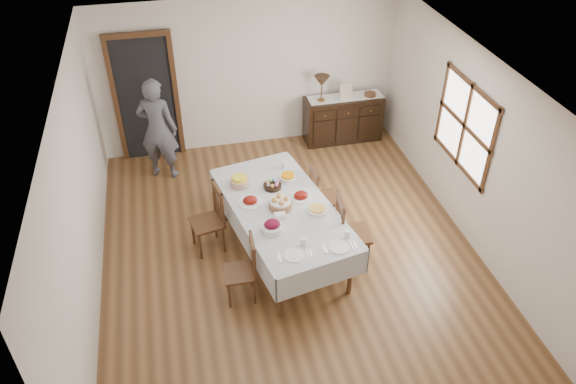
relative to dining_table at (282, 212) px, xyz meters
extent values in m
plane|color=brown|center=(0.10, 0.01, -0.72)|extent=(6.00, 6.00, 0.00)
cube|color=white|center=(0.10, 0.01, 1.88)|extent=(5.00, 6.00, 0.02)
cube|color=silver|center=(0.10, 3.01, 0.58)|extent=(5.00, 0.02, 2.60)
cube|color=silver|center=(0.10, -2.99, 0.58)|extent=(5.00, 0.02, 2.60)
cube|color=silver|center=(-2.40, 0.01, 0.58)|extent=(0.02, 6.00, 2.60)
cube|color=silver|center=(2.60, 0.01, 0.58)|extent=(0.02, 6.00, 2.60)
cube|color=white|center=(2.59, 0.31, 0.78)|extent=(0.02, 1.30, 1.10)
cube|color=#4C2D19|center=(2.58, 0.31, 0.78)|extent=(0.03, 1.46, 1.26)
cube|color=black|center=(-1.60, 2.97, 0.33)|extent=(0.90, 0.06, 2.10)
cube|color=#4C2D19|center=(-1.60, 2.95, 0.33)|extent=(1.04, 0.08, 2.18)
cube|color=#BBBCC0|center=(0.00, 0.00, 0.07)|extent=(1.59, 2.50, 0.04)
cylinder|color=#4C2D19|center=(-0.27, -1.08, -0.34)|extent=(0.06, 0.06, 0.75)
cylinder|color=#4C2D19|center=(0.66, -0.89, -0.34)|extent=(0.06, 0.06, 0.75)
cylinder|color=#4C2D19|center=(-0.66, 0.89, -0.34)|extent=(0.06, 0.06, 0.75)
cylinder|color=#4C2D19|center=(0.27, 1.08, -0.34)|extent=(0.06, 0.06, 0.75)
cube|color=#BBBCC0|center=(-0.58, -0.11, -0.08)|extent=(0.48, 2.32, 0.36)
cube|color=#BBBCC0|center=(0.58, 0.11, -0.08)|extent=(0.48, 2.32, 0.36)
cube|color=#BBBCC0|center=(0.23, -1.15, -0.08)|extent=(1.18, 0.25, 0.36)
cube|color=#BBBCC0|center=(-0.23, 1.15, -0.08)|extent=(1.18, 0.25, 0.36)
cube|color=#4C2D19|center=(-0.68, -0.65, -0.31)|extent=(0.39, 0.39, 0.04)
cylinder|color=#4C2D19|center=(-0.82, -0.50, -0.53)|extent=(0.03, 0.03, 0.38)
cylinder|color=#4C2D19|center=(-0.83, -0.80, -0.53)|extent=(0.03, 0.03, 0.38)
cylinder|color=#4C2D19|center=(-0.52, -0.51, -0.53)|extent=(0.03, 0.03, 0.38)
cylinder|color=#4C2D19|center=(-0.53, -0.81, -0.53)|extent=(0.03, 0.03, 0.38)
cylinder|color=#4C2D19|center=(-0.50, -0.50, -0.06)|extent=(0.04, 0.04, 0.50)
cylinder|color=#4C2D19|center=(-0.51, -0.82, -0.06)|extent=(0.04, 0.04, 0.50)
cube|color=#4C2D19|center=(-0.51, -0.66, 0.15)|extent=(0.05, 0.36, 0.07)
cylinder|color=#4C2D19|center=(-0.50, -0.58, -0.08)|extent=(0.02, 0.02, 0.41)
cylinder|color=#4C2D19|center=(-0.51, -0.66, -0.08)|extent=(0.02, 0.02, 0.41)
cylinder|color=#4C2D19|center=(-0.51, -0.74, -0.08)|extent=(0.02, 0.02, 0.41)
cube|color=#4C2D19|center=(-0.96, 0.34, -0.28)|extent=(0.48, 0.48, 0.04)
cylinder|color=#4C2D19|center=(-1.16, 0.47, -0.51)|extent=(0.04, 0.04, 0.42)
cylinder|color=#4C2D19|center=(-1.09, 0.15, -0.51)|extent=(0.04, 0.04, 0.42)
cylinder|color=#4C2D19|center=(-0.83, 0.54, -0.51)|extent=(0.04, 0.04, 0.42)
cylinder|color=#4C2D19|center=(-0.77, 0.22, -0.51)|extent=(0.04, 0.04, 0.42)
cylinder|color=#4C2D19|center=(-0.82, 0.55, -0.01)|extent=(0.04, 0.04, 0.55)
cylinder|color=#4C2D19|center=(-0.74, 0.21, -0.01)|extent=(0.04, 0.04, 0.55)
cube|color=#4C2D19|center=(-0.78, 0.38, 0.23)|extent=(0.12, 0.39, 0.08)
cylinder|color=#4C2D19|center=(-0.80, 0.47, -0.03)|extent=(0.02, 0.02, 0.45)
cylinder|color=#4C2D19|center=(-0.78, 0.38, -0.03)|extent=(0.02, 0.02, 0.45)
cylinder|color=#4C2D19|center=(-0.76, 0.30, -0.03)|extent=(0.02, 0.02, 0.45)
cube|color=#4C2D19|center=(0.87, -0.33, -0.26)|extent=(0.47, 0.47, 0.04)
cylinder|color=#4C2D19|center=(1.03, -0.53, -0.50)|extent=(0.04, 0.04, 0.44)
cylinder|color=#4C2D19|center=(1.06, -0.18, -0.50)|extent=(0.04, 0.04, 0.44)
cylinder|color=#4C2D19|center=(0.68, -0.49, -0.50)|extent=(0.04, 0.04, 0.44)
cylinder|color=#4C2D19|center=(0.72, -0.14, -0.50)|extent=(0.04, 0.04, 0.44)
cylinder|color=#4C2D19|center=(0.66, -0.50, 0.03)|extent=(0.04, 0.04, 0.57)
cylinder|color=#4C2D19|center=(0.70, -0.13, 0.03)|extent=(0.04, 0.04, 0.57)
cube|color=#4C2D19|center=(0.68, -0.32, 0.28)|extent=(0.08, 0.41, 0.08)
cylinder|color=#4C2D19|center=(0.67, -0.41, 0.01)|extent=(0.02, 0.02, 0.47)
cylinder|color=#4C2D19|center=(0.68, -0.32, 0.01)|extent=(0.02, 0.02, 0.47)
cylinder|color=#4C2D19|center=(0.69, -0.22, 0.01)|extent=(0.02, 0.02, 0.47)
cube|color=#4C2D19|center=(0.75, 0.54, -0.30)|extent=(0.40, 0.40, 0.04)
cylinder|color=#4C2D19|center=(0.91, 0.39, -0.52)|extent=(0.03, 0.03, 0.40)
cylinder|color=#4C2D19|center=(0.90, 0.71, -0.52)|extent=(0.03, 0.03, 0.40)
cylinder|color=#4C2D19|center=(0.60, 0.38, -0.52)|extent=(0.03, 0.03, 0.40)
cylinder|color=#4C2D19|center=(0.59, 0.70, -0.52)|extent=(0.03, 0.03, 0.40)
cylinder|color=#4C2D19|center=(0.58, 0.37, -0.04)|extent=(0.04, 0.04, 0.52)
cylinder|color=#4C2D19|center=(0.57, 0.71, -0.04)|extent=(0.04, 0.04, 0.52)
cube|color=#4C2D19|center=(0.57, 0.54, 0.19)|extent=(0.05, 0.37, 0.07)
cylinder|color=#4C2D19|center=(0.58, 0.45, -0.06)|extent=(0.02, 0.02, 0.43)
cylinder|color=#4C2D19|center=(0.57, 0.54, -0.06)|extent=(0.02, 0.02, 0.43)
cylinder|color=#4C2D19|center=(0.57, 0.62, -0.06)|extent=(0.02, 0.02, 0.43)
cube|color=black|center=(1.70, 2.73, -0.31)|extent=(1.36, 0.45, 0.81)
cube|color=black|center=(1.29, 2.49, -0.07)|extent=(0.38, 0.02, 0.16)
sphere|color=brown|center=(1.29, 2.47, -0.07)|extent=(0.03, 0.03, 0.03)
cube|color=black|center=(1.70, 2.49, -0.07)|extent=(0.38, 0.02, 0.16)
sphere|color=brown|center=(1.70, 2.47, -0.07)|extent=(0.03, 0.03, 0.03)
cube|color=black|center=(2.11, 2.49, -0.07)|extent=(0.38, 0.02, 0.16)
sphere|color=brown|center=(2.11, 2.47, -0.07)|extent=(0.03, 0.03, 0.03)
imported|color=#50505A|center=(-1.47, 2.30, 0.19)|extent=(0.66, 0.54, 1.81)
cylinder|color=brown|center=(-0.03, -0.02, 0.14)|extent=(0.30, 0.30, 0.10)
cylinder|color=white|center=(-0.03, -0.02, 0.20)|extent=(0.27, 0.27, 0.02)
sphere|color=#CD8C4A|center=(0.05, -0.02, 0.23)|extent=(0.08, 0.08, 0.08)
sphere|color=#CD8C4A|center=(-0.03, 0.05, 0.23)|extent=(0.08, 0.08, 0.08)
sphere|color=#CD8C4A|center=(-0.10, -0.02, 0.23)|extent=(0.08, 0.08, 0.08)
sphere|color=#CD8C4A|center=(-0.03, -0.10, 0.23)|extent=(0.08, 0.08, 0.08)
cylinder|color=black|center=(-0.04, 0.44, 0.12)|extent=(0.25, 0.25, 0.05)
ellipsoid|color=pink|center=(0.03, 0.44, 0.17)|extent=(0.05, 0.05, 0.06)
ellipsoid|color=#6CBCE2|center=(0.01, 0.49, 0.17)|extent=(0.05, 0.05, 0.06)
ellipsoid|color=#97EF84|center=(-0.05, 0.50, 0.17)|extent=(0.05, 0.05, 0.06)
ellipsoid|color=#F6854C|center=(-0.10, 0.47, 0.17)|extent=(0.05, 0.05, 0.06)
ellipsoid|color=#AD7DC6|center=(-0.10, 0.41, 0.17)|extent=(0.05, 0.05, 0.06)
ellipsoid|color=#DDA74F|center=(-0.05, 0.37, 0.17)|extent=(0.05, 0.05, 0.06)
ellipsoid|color=pink|center=(0.01, 0.38, 0.17)|extent=(0.05, 0.05, 0.06)
cylinder|color=white|center=(-0.38, 0.18, 0.10)|extent=(0.32, 0.32, 0.01)
ellipsoid|color=#6C0E08|center=(-0.38, 0.18, 0.13)|extent=(0.19, 0.16, 0.11)
cylinder|color=white|center=(0.28, 0.13, 0.10)|extent=(0.28, 0.28, 0.01)
ellipsoid|color=#6C0E08|center=(0.28, 0.13, 0.13)|extent=(0.19, 0.16, 0.11)
cylinder|color=white|center=(-0.22, -0.44, 0.14)|extent=(0.27, 0.27, 0.08)
ellipsoid|color=#5E0821|center=(-0.22, -0.44, 0.20)|extent=(0.20, 0.17, 0.11)
cylinder|color=white|center=(0.20, 0.57, 0.12)|extent=(0.23, 0.23, 0.06)
cylinder|color=orange|center=(0.20, 0.57, 0.17)|extent=(0.18, 0.18, 0.03)
cylinder|color=tan|center=(-0.46, 0.59, 0.14)|extent=(0.26, 0.26, 0.10)
cylinder|color=yellow|center=(-0.46, 0.59, 0.21)|extent=(0.20, 0.20, 0.04)
cylinder|color=white|center=(0.41, -0.21, 0.12)|extent=(0.25, 0.25, 0.05)
cylinder|color=#FCB652|center=(0.41, -0.21, 0.15)|extent=(0.20, 0.20, 0.02)
cube|color=white|center=(-0.08, -0.22, 0.13)|extent=(0.15, 0.12, 0.07)
cylinder|color=white|center=(-0.07, -0.93, 0.10)|extent=(0.25, 0.25, 0.01)
cube|color=white|center=(-0.24, -0.93, 0.10)|extent=(0.10, 0.13, 0.01)
cube|color=white|center=(-0.24, -0.93, 0.10)|extent=(0.05, 0.16, 0.01)
cube|color=white|center=(0.09, -0.93, 0.10)|extent=(0.05, 0.18, 0.01)
cube|color=white|center=(0.13, -0.93, 0.10)|extent=(0.04, 0.14, 0.01)
cylinder|color=white|center=(0.08, -0.78, 0.14)|extent=(0.07, 0.07, 0.10)
cylinder|color=white|center=(0.48, -0.91, 0.10)|extent=(0.25, 0.25, 0.01)
cube|color=white|center=(0.31, -0.91, 0.10)|extent=(0.10, 0.13, 0.01)
cube|color=white|center=(0.31, -0.91, 0.10)|extent=(0.05, 0.16, 0.01)
cube|color=white|center=(0.64, -0.91, 0.10)|extent=(0.05, 0.18, 0.01)
cube|color=white|center=(0.68, -0.91, 0.10)|extent=(0.04, 0.14, 0.01)
cylinder|color=white|center=(0.63, -0.76, 0.14)|extent=(0.07, 0.07, 0.10)
cylinder|color=white|center=(-0.39, 0.68, 0.15)|extent=(0.07, 0.07, 0.11)
cylinder|color=white|center=(0.22, 0.86, 0.15)|extent=(0.07, 0.07, 0.10)
cube|color=white|center=(1.73, 2.75, 0.10)|extent=(1.30, 0.35, 0.01)
cylinder|color=brown|center=(1.28, 2.71, 0.11)|extent=(0.12, 0.12, 0.03)
cylinder|color=brown|center=(1.28, 2.71, 0.25)|extent=(0.02, 0.02, 0.25)
cone|color=#3E2B1C|center=(1.28, 2.71, 0.47)|extent=(0.26, 0.26, 0.18)
cube|color=beige|center=(1.71, 2.68, 0.24)|extent=(0.22, 0.08, 0.28)
cylinder|color=#4C2D19|center=(2.16, 2.69, 0.13)|extent=(0.20, 0.20, 0.06)
camera|label=1|loc=(-1.20, -5.56, 4.52)|focal=35.00mm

